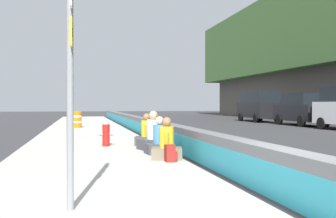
# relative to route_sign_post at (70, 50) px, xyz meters

# --- Properties ---
(ground_plane) EXTENTS (160.00, 160.00, 0.00)m
(ground_plane) POSITION_rel_route_sign_post_xyz_m (-0.02, -3.11, -2.23)
(ground_plane) COLOR #353538
(ground_plane) RESTS_ON ground
(sidewalk_strip) EXTENTS (80.00, 4.40, 0.14)m
(sidewalk_strip) POSITION_rel_route_sign_post_xyz_m (-0.02, -0.46, -2.16)
(sidewalk_strip) COLOR #B5B2A8
(sidewalk_strip) RESTS_ON ground_plane
(jersey_barrier) EXTENTS (76.00, 0.45, 0.85)m
(jersey_barrier) POSITION_rel_route_sign_post_xyz_m (-0.02, -3.11, -1.81)
(jersey_barrier) COLOR slate
(jersey_barrier) RESTS_ON ground_plane
(route_sign_post) EXTENTS (0.44, 0.09, 3.60)m
(route_sign_post) POSITION_rel_route_sign_post_xyz_m (0.00, 0.00, 0.00)
(route_sign_post) COLOR gray
(route_sign_post) RESTS_ON sidewalk_strip
(fire_hydrant) EXTENTS (0.26, 0.46, 0.88)m
(fire_hydrant) POSITION_rel_route_sign_post_xyz_m (7.90, -0.95, -1.65)
(fire_hydrant) COLOR red
(fire_hydrant) RESTS_ON sidewalk_strip
(seated_person_foreground) EXTENTS (0.79, 0.88, 1.06)m
(seated_person_foreground) POSITION_rel_route_sign_post_xyz_m (4.47, -2.25, -1.76)
(seated_person_foreground) COLOR #706651
(seated_person_foreground) RESTS_ON sidewalk_strip
(seated_person_middle) EXTENTS (0.70, 0.80, 1.04)m
(seated_person_middle) POSITION_rel_route_sign_post_xyz_m (5.56, -2.28, -1.77)
(seated_person_middle) COLOR #424247
(seated_person_middle) RESTS_ON sidewalk_strip
(seated_person_rear) EXTENTS (0.89, 0.98, 1.18)m
(seated_person_rear) POSITION_rel_route_sign_post_xyz_m (6.62, -2.30, -1.72)
(seated_person_rear) COLOR #424247
(seated_person_rear) RESTS_ON sidewalk_strip
(seated_person_far) EXTENTS (0.82, 0.90, 1.07)m
(seated_person_far) POSITION_rel_route_sign_post_xyz_m (7.92, -2.31, -1.76)
(seated_person_far) COLOR #424247
(seated_person_far) RESTS_ON sidewalk_strip
(backpack) EXTENTS (0.32, 0.28, 0.40)m
(backpack) POSITION_rel_route_sign_post_xyz_m (4.01, -2.24, -1.90)
(backpack) COLOR maroon
(backpack) RESTS_ON sidewalk_strip
(construction_barrel) EXTENTS (0.54, 0.54, 0.95)m
(construction_barrel) POSITION_rel_route_sign_post_xyz_m (18.65, 0.06, -1.61)
(construction_barrel) COLOR orange
(construction_barrel) RESTS_ON sidewalk_strip
(parked_car_midline) EXTENTS (4.80, 2.07, 2.28)m
(parked_car_midline) POSITION_rel_route_sign_post_xyz_m (20.18, -15.43, -1.05)
(parked_car_midline) COLOR black
(parked_car_midline) RESTS_ON ground_plane
(parked_car_far) EXTENTS (5.13, 2.16, 2.56)m
(parked_car_far) POSITION_rel_route_sign_post_xyz_m (26.69, -15.18, -0.88)
(parked_car_far) COLOR black
(parked_car_far) RESTS_ON ground_plane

